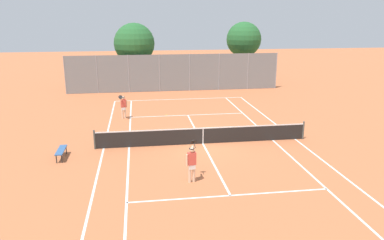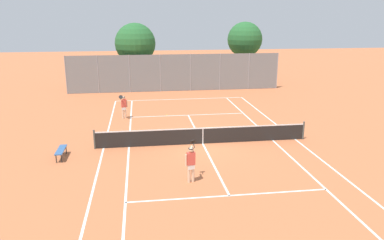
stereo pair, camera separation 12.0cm
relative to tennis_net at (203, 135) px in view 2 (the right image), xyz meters
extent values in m
plane|color=#BC663D|center=(0.00, 0.00, -0.51)|extent=(120.00, 120.00, 0.00)
cube|color=silver|center=(0.00, 11.90, -0.51)|extent=(11.00, 0.10, 0.01)
cube|color=silver|center=(-5.50, 0.00, -0.51)|extent=(0.10, 23.80, 0.01)
cube|color=silver|center=(5.50, 0.00, -0.51)|extent=(0.10, 23.80, 0.01)
cube|color=silver|center=(-4.13, 0.00, -0.51)|extent=(0.10, 23.80, 0.01)
cube|color=silver|center=(4.13, 0.00, -0.51)|extent=(0.10, 23.80, 0.01)
cube|color=silver|center=(0.00, -6.40, -0.51)|extent=(8.26, 0.10, 0.01)
cube|color=silver|center=(0.00, 6.40, -0.51)|extent=(8.26, 0.10, 0.01)
cube|color=silver|center=(0.00, 0.00, -0.51)|extent=(0.10, 12.80, 0.01)
cylinder|color=#474C47|center=(-5.95, 0.00, 0.03)|extent=(0.10, 0.10, 1.07)
cylinder|color=#474C47|center=(5.95, 0.00, 0.03)|extent=(0.10, 0.10, 1.07)
cube|color=black|center=(0.00, 0.00, -0.04)|extent=(11.90, 0.02, 0.89)
cube|color=white|center=(0.00, 0.00, 0.41)|extent=(11.90, 0.03, 0.06)
cube|color=white|center=(0.00, 0.00, -0.06)|extent=(0.05, 0.03, 0.89)
cylinder|color=beige|center=(-1.44, -4.94, -0.10)|extent=(0.13, 0.13, 0.82)
cylinder|color=beige|center=(-1.27, -4.91, -0.10)|extent=(0.13, 0.13, 0.82)
cube|color=white|center=(-1.36, -4.92, 0.23)|extent=(0.31, 0.23, 0.24)
cube|color=#D84C3F|center=(-1.36, -4.92, 0.59)|extent=(0.37, 0.26, 0.56)
sphere|color=beige|center=(-1.36, -4.92, 0.98)|extent=(0.22, 0.22, 0.22)
cylinder|color=black|center=(-1.36, -4.92, 1.05)|extent=(0.23, 0.23, 0.02)
cylinder|color=beige|center=(-1.57, -4.96, 0.53)|extent=(0.08, 0.08, 0.52)
cylinder|color=beige|center=(-1.25, -4.76, 0.88)|extent=(0.16, 0.46, 0.35)
cylinder|color=black|center=(-1.17, -4.48, 1.04)|extent=(0.08, 0.25, 0.22)
cylinder|color=black|center=(-1.19, -4.36, 1.15)|extent=(0.31, 0.24, 0.23)
cylinder|color=beige|center=(-4.49, 6.20, -0.10)|extent=(0.13, 0.13, 0.82)
cylinder|color=beige|center=(-4.66, 6.16, -0.10)|extent=(0.13, 0.13, 0.82)
cube|color=white|center=(-4.58, 6.18, 0.23)|extent=(0.31, 0.23, 0.24)
cube|color=#D84C3F|center=(-4.58, 6.18, 0.59)|extent=(0.37, 0.27, 0.56)
sphere|color=beige|center=(-4.58, 6.18, 0.98)|extent=(0.22, 0.22, 0.22)
cylinder|color=black|center=(-4.58, 6.18, 1.05)|extent=(0.23, 0.23, 0.02)
cylinder|color=beige|center=(-4.36, 6.23, 0.53)|extent=(0.08, 0.08, 0.52)
cylinder|color=beige|center=(-4.67, 6.02, 0.88)|extent=(0.17, 0.46, 0.35)
cylinder|color=black|center=(-4.75, 5.73, 1.04)|extent=(0.08, 0.25, 0.22)
cylinder|color=black|center=(-4.72, 5.62, 1.15)|extent=(0.32, 0.25, 0.23)
sphere|color=#D1DB33|center=(-1.56, 6.49, -0.48)|extent=(0.07, 0.07, 0.07)
cube|color=#33598C|center=(-7.49, -1.15, -0.07)|extent=(0.36, 1.50, 0.05)
cylinder|color=#262626|center=(-7.36, -0.51, -0.30)|extent=(0.05, 0.05, 0.41)
cylinder|color=#262626|center=(-7.36, -1.79, -0.30)|extent=(0.05, 0.05, 0.41)
cylinder|color=#262626|center=(-7.62, -0.51, -0.30)|extent=(0.05, 0.05, 0.41)
cylinder|color=#262626|center=(-7.62, -1.79, -0.30)|extent=(0.05, 0.05, 0.41)
cylinder|color=gray|center=(-10.09, 15.64, 1.25)|extent=(0.08, 0.08, 3.52)
cylinder|color=gray|center=(-7.21, 15.64, 1.25)|extent=(0.08, 0.08, 3.52)
cylinder|color=gray|center=(-4.33, 15.64, 1.25)|extent=(0.08, 0.08, 3.52)
cylinder|color=gray|center=(-1.44, 15.64, 1.25)|extent=(0.08, 0.08, 3.52)
cylinder|color=gray|center=(1.44, 15.64, 1.25)|extent=(0.08, 0.08, 3.52)
cylinder|color=gray|center=(4.33, 15.64, 1.25)|extent=(0.08, 0.08, 3.52)
cylinder|color=gray|center=(7.21, 15.64, 1.25)|extent=(0.08, 0.08, 3.52)
cylinder|color=gray|center=(10.09, 15.64, 1.25)|extent=(0.08, 0.08, 3.52)
cube|color=slate|center=(0.00, 15.64, 1.25)|extent=(20.18, 0.02, 3.48)
cylinder|color=brown|center=(-3.71, 17.80, 1.00)|extent=(0.30, 0.30, 3.01)
sphere|color=#26602D|center=(-3.71, 17.80, 3.88)|extent=(3.95, 3.95, 3.95)
sphere|color=#26602D|center=(-3.97, 17.77, 3.39)|extent=(2.65, 2.65, 2.65)
cylinder|color=brown|center=(7.67, 19.11, 1.16)|extent=(0.31, 0.31, 3.34)
sphere|color=#26602D|center=(7.67, 19.11, 4.10)|extent=(3.63, 3.63, 3.63)
sphere|color=#26602D|center=(7.47, 19.45, 3.64)|extent=(2.01, 2.01, 2.01)
camera|label=1|loc=(-3.52, -19.71, 6.46)|focal=35.00mm
camera|label=2|loc=(-3.40, -19.73, 6.46)|focal=35.00mm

